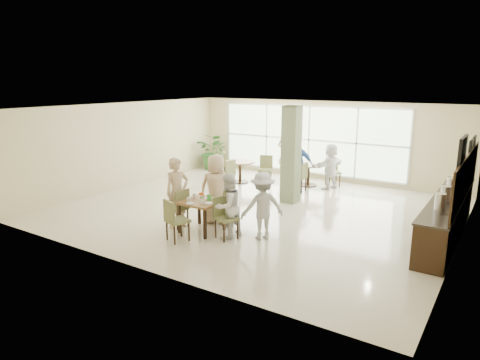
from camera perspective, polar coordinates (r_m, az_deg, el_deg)
The scene contains 23 objects.
ground at distance 11.88m, azimuth 2.34°, elevation -3.95°, with size 10.00×10.00×0.00m, color beige.
room_shell at distance 11.50m, azimuth 2.42°, elevation 4.19°, with size 10.00×10.00×10.00m.
window_bank at distance 15.71m, azimuth 9.16°, elevation 5.33°, with size 7.00×0.04×7.00m.
column at distance 12.41m, azimuth 6.83°, elevation 3.35°, with size 0.45×0.45×2.80m, color #5E6C4B.
main_table at distance 10.06m, azimuth -5.14°, elevation -3.32°, with size 0.89×0.89×0.75m.
round_table_left at distance 14.89m, azimuth 0.00°, elevation 1.80°, with size 1.05×1.05×0.75m.
round_table_right at distance 14.62m, azimuth 9.11°, elevation 1.48°, with size 1.11×1.11×0.75m.
chairs_main_table at distance 10.08m, azimuth -5.19°, elevation -4.32°, with size 2.01×2.09×0.95m.
chairs_table_left at distance 14.87m, azimuth 0.04°, elevation 1.44°, with size 2.15×1.96×0.95m.
chairs_table_right at distance 14.64m, azimuth 9.10°, elevation 1.09°, with size 2.15×1.98×0.95m.
tabletop_clutter at distance 9.98m, azimuth -5.36°, elevation -2.49°, with size 0.74×0.76×0.21m.
buffet_counter at distance 10.76m, azimuth 25.99°, elevation -4.07°, with size 0.64×4.70×1.95m.
wall_tv at distance 9.32m, azimuth 27.53°, elevation 3.39°, with size 0.06×1.00×0.58m.
framed_art_a at distance 10.94m, azimuth 28.29°, elevation 2.95°, with size 0.05×0.55×0.70m.
framed_art_b at distance 11.73m, azimuth 28.64°, elevation 3.50°, with size 0.05×0.55×0.70m.
potted_plant at distance 17.12m, azimuth -3.47°, elevation 3.83°, with size 1.31×1.31×1.45m, color #2A5E25.
teen_left at distance 10.38m, azimuth -8.36°, elevation -1.69°, with size 0.63×0.41×1.71m, color #CCAD88.
teen_far at distance 10.57m, azimuth -3.18°, elevation -1.19°, with size 0.86×0.47×1.75m, color #CCAD88.
teen_right at distance 9.61m, azimuth -1.62°, elevation -3.50°, with size 0.72×0.56×1.48m, color white.
teen_standing at distance 9.54m, azimuth 3.01°, elevation -3.49°, with size 0.98×0.57×1.52m, color #AEAEB0.
adult_a at distance 13.73m, azimuth 7.58°, elevation 2.00°, with size 1.01×0.58×1.73m, color #3960AD.
adult_b at distance 14.28m, azimuth 11.98°, elevation 1.81°, with size 1.40×0.60×1.51m, color white.
adult_standing at distance 15.49m, azimuth 6.15°, elevation 3.55°, with size 0.68×0.44×1.86m, color #CCAD88.
Camera 1 is at (5.76, -9.79, 3.49)m, focal length 32.00 mm.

